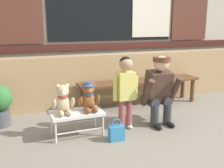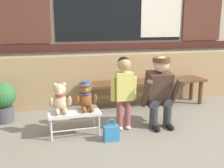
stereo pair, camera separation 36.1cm
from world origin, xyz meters
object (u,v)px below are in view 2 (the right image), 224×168
wooden_bench_long (145,85)px  adult_crouching (159,91)px  child_standing (124,85)px  potted_plant (3,100)px  small_display_bench (74,113)px  teddy_bear_plain (60,99)px  handbag_on_ground (111,133)px  teddy_bear_with_hat (86,96)px

wooden_bench_long → adult_crouching: size_ratio=2.21×
child_standing → potted_plant: bearing=155.5°
small_display_bench → teddy_bear_plain: (-0.16, 0.00, 0.20)m
potted_plant → wooden_bench_long: bearing=3.5°
teddy_bear_plain → child_standing: child_standing is taller
small_display_bench → teddy_bear_plain: bearing=179.5°
wooden_bench_long → handbag_on_ground: bearing=-128.5°
teddy_bear_plain → child_standing: size_ratio=0.38×
wooden_bench_long → teddy_bear_with_hat: bearing=-144.8°
wooden_bench_long → teddy_bear_with_hat: 1.39m
teddy_bear_with_hat → wooden_bench_long: bearing=35.2°
adult_crouching → handbag_on_ground: size_ratio=3.49×
child_standing → potted_plant: child_standing is taller
teddy_bear_plain → teddy_bear_with_hat: bearing=0.1°
wooden_bench_long → teddy_bear_plain: bearing=-151.2°
teddy_bear_with_hat → child_standing: child_standing is taller
child_standing → adult_crouching: bearing=-0.6°
potted_plant → small_display_bench: bearing=-36.8°
handbag_on_ground → small_display_bench: bearing=140.1°
wooden_bench_long → handbag_on_ground: size_ratio=7.72×
wooden_bench_long → handbag_on_ground: wooden_bench_long is taller
handbag_on_ground → teddy_bear_plain: bearing=149.1°
child_standing → adult_crouching: size_ratio=1.01×
wooden_bench_long → small_display_bench: (-1.30, -0.80, -0.11)m
teddy_bear_with_hat → teddy_bear_plain: bearing=-179.9°
adult_crouching → handbag_on_ground: 0.89m
teddy_bear_plain → teddy_bear_with_hat: 0.32m
teddy_bear_with_hat → potted_plant: 1.26m
wooden_bench_long → potted_plant: potted_plant is taller
potted_plant → teddy_bear_with_hat: bearing=-32.3°
teddy_bear_plain → child_standing: (0.80, -0.03, 0.13)m
wooden_bench_long → handbag_on_ground: 1.47m
small_display_bench → potted_plant: potted_plant is taller
adult_crouching → potted_plant: adult_crouching is taller
small_display_bench → teddy_bear_plain: 0.25m
small_display_bench → teddy_bear_with_hat: (0.16, 0.00, 0.21)m
teddy_bear_plain → adult_crouching: bearing=-1.8°
teddy_bear_plain → child_standing: 0.82m
small_display_bench → potted_plant: size_ratio=1.12×
teddy_bear_with_hat → handbag_on_ground: bearing=-54.8°
wooden_bench_long → teddy_bear_plain: size_ratio=5.78×
handbag_on_ground → potted_plant: potted_plant is taller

